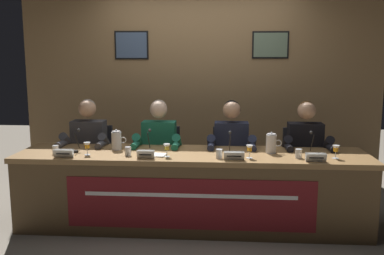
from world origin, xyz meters
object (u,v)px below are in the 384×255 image
at_px(microphone_center_right, 230,147).
at_px(juice_glass_far_left, 87,146).
at_px(nameplate_far_left, 63,153).
at_px(microphone_far_left, 76,144).
at_px(nameplate_far_right, 316,157).
at_px(microphone_far_right, 312,147).
at_px(chair_center_left, 161,168).
at_px(chair_far_left, 93,167).
at_px(water_cup_far_right, 299,154).
at_px(panelist_far_right, 306,150).
at_px(panelist_center_right, 231,149).
at_px(microphone_center_left, 148,144).
at_px(conference_table, 191,179).
at_px(water_cup_center_left, 128,152).
at_px(water_pitcher_right_side, 271,143).
at_px(panelist_center_left, 158,148).
at_px(juice_glass_far_right, 336,149).
at_px(juice_glass_center_right, 249,149).
at_px(chair_far_right, 302,171).
at_px(water_cup_center_right, 219,154).
at_px(document_stack_center_left, 155,155).
at_px(panelist_far_left, 87,147).
at_px(nameplate_center_left, 146,154).
at_px(water_pitcher_left_side, 117,140).
at_px(water_cup_far_left, 56,150).
at_px(chair_center_right, 231,169).
at_px(nameplate_center_right, 234,156).
at_px(juice_glass_center_left, 167,148).

bearing_deg(microphone_center_right, juice_glass_far_left, -174.94).
relative_size(nameplate_far_left, microphone_far_left, 0.85).
height_order(microphone_far_left, microphone_center_right, same).
height_order(nameplate_far_right, microphone_far_right, microphone_far_right).
xyz_separation_m(chair_center_left, microphone_far_right, (1.55, -0.57, 0.39)).
distance_m(chair_far_left, water_cup_far_right, 2.32).
distance_m(panelist_far_right, water_cup_far_right, 0.55).
relative_size(panelist_center_right, microphone_far_right, 5.63).
distance_m(microphone_far_left, microphone_center_left, 0.71).
distance_m(conference_table, water_cup_center_left, 0.66).
xyz_separation_m(microphone_far_right, water_pitcher_right_side, (-0.39, 0.04, 0.02)).
distance_m(panelist_center_left, microphone_center_left, 0.38).
bearing_deg(juice_glass_far_right, panelist_center_left, 163.49).
relative_size(juice_glass_center_right, chair_far_right, 0.14).
height_order(conference_table, chair_far_right, chair_far_right).
bearing_deg(nameplate_far_left, microphone_center_left, 22.21).
height_order(chair_center_left, water_cup_center_right, chair_center_left).
bearing_deg(document_stack_center_left, microphone_far_right, 5.59).
distance_m(chair_far_right, water_pitcher_right_side, 0.78).
bearing_deg(water_cup_far_right, panelist_far_left, 166.54).
xyz_separation_m(juice_glass_far_left, chair_far_right, (2.16, 0.74, -0.40)).
height_order(conference_table, water_cup_center_right, water_cup_center_right).
relative_size(nameplate_center_left, microphone_center_right, 0.74).
relative_size(microphone_far_left, panelist_far_right, 0.18).
xyz_separation_m(chair_far_left, document_stack_center_left, (0.83, -0.71, 0.32)).
bearing_deg(microphone_far_left, microphone_center_left, 3.64).
bearing_deg(nameplate_far_left, chair_far_left, 89.53).
bearing_deg(nameplate_center_left, panelist_far_left, 139.86).
distance_m(panelist_far_left, microphone_far_left, 0.42).
xyz_separation_m(panelist_far_right, microphone_far_right, (-0.01, -0.37, 0.11)).
distance_m(chair_far_left, nameplate_far_right, 2.48).
bearing_deg(chair_far_right, water_cup_far_right, -103.30).
bearing_deg(water_cup_center_right, panelist_far_left, 158.11).
bearing_deg(nameplate_center_left, juice_glass_center_right, 5.04).
height_order(chair_far_left, juice_glass_far_left, chair_far_left).
bearing_deg(water_pitcher_left_side, juice_glass_far_right, -6.15).
bearing_deg(nameplate_far_right, chair_far_right, 87.37).
xyz_separation_m(water_cup_far_left, panelist_center_right, (1.70, 0.53, -0.07)).
bearing_deg(chair_center_left, microphone_center_left, -94.32).
bearing_deg(chair_center_right, nameplate_center_right, -89.16).
bearing_deg(juice_glass_center_left, panelist_far_left, 149.52).
bearing_deg(conference_table, nameplate_center_left, -158.09).
bearing_deg(microphone_far_right, nameplate_far_right, -94.92).
xyz_separation_m(nameplate_center_left, chair_far_right, (1.58, 0.84, -0.35)).
relative_size(panelist_far_right, microphone_far_right, 5.63).
height_order(panelist_far_left, juice_glass_far_left, panelist_far_left).
distance_m(juice_glass_far_left, water_cup_far_right, 2.00).
distance_m(chair_far_left, water_cup_center_right, 1.67).
relative_size(panelist_center_left, microphone_center_left, 5.63).
height_order(panelist_far_left, water_cup_far_left, panelist_far_left).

